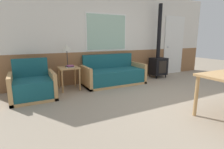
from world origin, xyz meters
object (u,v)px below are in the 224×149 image
at_px(table_lamp, 67,49).
at_px(couch, 113,75).
at_px(armchair, 33,87).
at_px(side_table, 69,71).
at_px(wood_stove, 158,60).

bearing_deg(table_lamp, couch, -5.28).
distance_m(armchair, side_table, 0.95).
height_order(armchair, side_table, armchair).
bearing_deg(wood_stove, table_lamp, 179.47).
distance_m(couch, wood_stove, 1.79).
distance_m(couch, table_lamp, 1.51).
relative_size(table_lamp, wood_stove, 0.23).
bearing_deg(table_lamp, armchair, -156.07).
height_order(armchair, wood_stove, wood_stove).
distance_m(table_lamp, wood_stove, 3.07).
distance_m(side_table, table_lamp, 0.58).
relative_size(armchair, table_lamp, 1.64).
xyz_separation_m(couch, wood_stove, (1.76, 0.09, 0.33)).
xyz_separation_m(side_table, wood_stove, (3.03, 0.06, 0.11)).
height_order(armchair, table_lamp, table_lamp).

